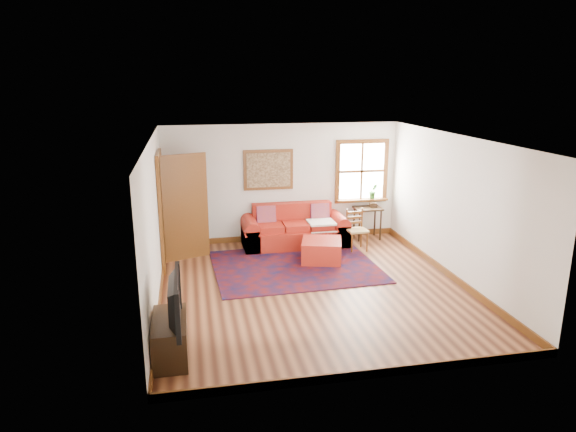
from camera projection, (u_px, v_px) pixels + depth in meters
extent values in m
plane|color=#472113|center=(312.00, 288.00, 8.61)|extent=(5.50, 5.50, 0.00)
cube|color=silver|center=(282.00, 183.00, 10.88)|extent=(5.00, 0.04, 2.50)
cube|color=silver|center=(373.00, 280.00, 5.67)|extent=(5.00, 0.04, 2.50)
cube|color=silver|center=(154.00, 224.00, 7.81)|extent=(0.04, 5.50, 2.50)
cube|color=silver|center=(456.00, 209.00, 8.75)|extent=(0.04, 5.50, 2.50)
cube|color=white|center=(314.00, 138.00, 7.95)|extent=(5.00, 5.50, 0.04)
cube|color=brown|center=(283.00, 237.00, 11.18)|extent=(5.00, 0.03, 0.12)
cube|color=brown|center=(160.00, 296.00, 8.13)|extent=(0.03, 5.50, 0.12)
cube|color=brown|center=(449.00, 274.00, 9.05)|extent=(0.03, 5.50, 0.12)
cube|color=white|center=(361.00, 171.00, 11.14)|extent=(1.00, 0.02, 1.20)
cube|color=brown|center=(363.00, 141.00, 10.96)|extent=(1.18, 0.06, 0.09)
cube|color=brown|center=(361.00, 200.00, 11.30)|extent=(1.18, 0.06, 0.09)
cube|color=brown|center=(338.00, 172.00, 11.03)|extent=(0.09, 0.06, 1.20)
cube|color=brown|center=(385.00, 170.00, 11.23)|extent=(0.09, 0.06, 1.20)
cube|color=brown|center=(362.00, 171.00, 11.13)|extent=(1.00, 0.04, 0.05)
cube|color=brown|center=(362.00, 200.00, 11.23)|extent=(1.15, 0.20, 0.04)
imported|color=#2D6F26|center=(373.00, 191.00, 11.21)|extent=(0.18, 0.15, 0.33)
cube|color=black|center=(160.00, 213.00, 9.39)|extent=(0.02, 0.90, 2.05)
cube|color=brown|center=(161.00, 220.00, 8.93)|extent=(0.06, 0.09, 2.05)
cube|color=brown|center=(163.00, 206.00, 9.86)|extent=(0.06, 0.09, 2.05)
cube|color=brown|center=(158.00, 154.00, 9.12)|extent=(0.06, 1.08, 0.09)
cube|color=brown|center=(185.00, 207.00, 9.75)|extent=(0.86, 0.35, 2.05)
cube|color=silver|center=(185.00, 202.00, 9.73)|extent=(0.56, 0.22, 1.33)
cube|color=brown|center=(268.00, 170.00, 10.73)|extent=(1.05, 0.04, 0.85)
cube|color=tan|center=(269.00, 170.00, 10.70)|extent=(0.92, 0.03, 0.72)
cube|color=#540C0C|center=(295.00, 266.00, 9.57)|extent=(3.09, 2.51, 0.02)
cube|color=#AE2316|center=(295.00, 237.00, 10.74)|extent=(2.18, 0.90, 0.38)
cube|color=#AE2316|center=(292.00, 213.00, 10.94)|extent=(1.69, 0.25, 0.47)
cube|color=#AE2316|center=(250.00, 237.00, 10.55)|extent=(0.30, 0.90, 0.47)
cube|color=#AE2316|center=(338.00, 232.00, 10.90)|extent=(0.30, 0.90, 0.47)
cube|color=#C6551C|center=(266.00, 215.00, 10.68)|extent=(0.40, 0.19, 0.41)
cube|color=#C6551C|center=(320.00, 213.00, 10.89)|extent=(0.40, 0.19, 0.41)
cube|color=silver|center=(321.00, 222.00, 10.59)|extent=(0.55, 0.49, 0.04)
cube|color=#AE2316|center=(321.00, 251.00, 9.81)|extent=(0.91, 0.91, 0.42)
cube|color=black|center=(368.00, 208.00, 11.10)|extent=(0.58, 0.44, 0.04)
cylinder|color=black|center=(359.00, 227.00, 10.98)|extent=(0.04, 0.04, 0.66)
cylinder|color=black|center=(381.00, 225.00, 11.07)|extent=(0.04, 0.04, 0.66)
cylinder|color=black|center=(354.00, 222.00, 11.32)|extent=(0.04, 0.04, 0.66)
cylinder|color=black|center=(375.00, 221.00, 11.41)|extent=(0.04, 0.04, 0.66)
cube|color=tan|center=(357.00, 230.00, 10.40)|extent=(0.41, 0.40, 0.04)
cylinder|color=brown|center=(352.00, 244.00, 10.27)|extent=(0.04, 0.04, 0.40)
cylinder|color=brown|center=(367.00, 242.00, 10.36)|extent=(0.04, 0.04, 0.40)
cylinder|color=brown|center=(347.00, 229.00, 10.51)|extent=(0.04, 0.04, 0.84)
cylinder|color=brown|center=(362.00, 228.00, 10.59)|extent=(0.04, 0.04, 0.84)
cube|color=brown|center=(355.00, 217.00, 10.49)|extent=(0.33, 0.05, 0.25)
cube|color=black|center=(170.00, 338.00, 6.42)|extent=(0.42, 0.93, 0.51)
imported|color=black|center=(169.00, 301.00, 6.15)|extent=(0.14, 1.07, 0.62)
cylinder|color=silver|center=(173.00, 299.00, 6.74)|extent=(0.12, 0.12, 0.18)
cylinder|color=#FFA53F|center=(173.00, 301.00, 6.75)|extent=(0.07, 0.07, 0.12)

